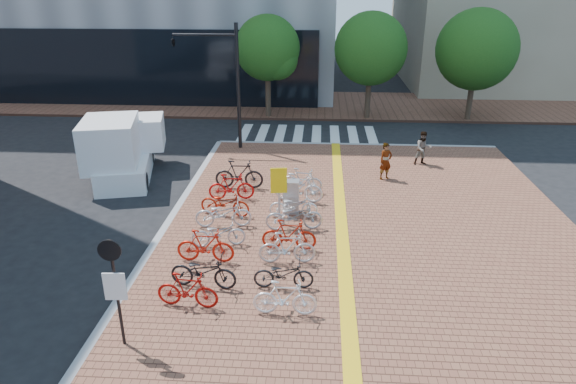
# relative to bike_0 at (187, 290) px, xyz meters

# --- Properties ---
(ground) EXTENTS (120.00, 120.00, 0.00)m
(ground) POSITION_rel_bike_0_xyz_m (2.08, 2.37, -0.63)
(ground) COLOR black
(ground) RESTS_ON ground
(kerb_west) EXTENTS (0.25, 34.00, 0.15)m
(kerb_west) POSITION_rel_bike_0_xyz_m (-1.92, -2.63, -0.56)
(kerb_west) COLOR gray
(kerb_west) RESTS_ON ground
(kerb_north) EXTENTS (14.00, 0.25, 0.15)m
(kerb_north) POSITION_rel_bike_0_xyz_m (5.08, 14.37, -0.56)
(kerb_north) COLOR gray
(kerb_north) RESTS_ON ground
(far_sidewalk) EXTENTS (70.00, 8.00, 0.15)m
(far_sidewalk) POSITION_rel_bike_0_xyz_m (2.08, 23.37, -0.56)
(far_sidewalk) COLOR brown
(far_sidewalk) RESTS_ON ground
(crosswalk) EXTENTS (7.50, 4.00, 0.01)m
(crosswalk) POSITION_rel_bike_0_xyz_m (2.58, 16.37, -0.63)
(crosswalk) COLOR silver
(crosswalk) RESTS_ON ground
(street_trees) EXTENTS (16.20, 4.60, 6.35)m
(street_trees) POSITION_rel_bike_0_xyz_m (7.12, 19.82, 3.46)
(street_trees) COLOR #38281E
(street_trees) RESTS_ON far_sidewalk
(bike_0) EXTENTS (1.65, 0.60, 0.97)m
(bike_0) POSITION_rel_bike_0_xyz_m (0.00, 0.00, 0.00)
(bike_0) COLOR #9E100B
(bike_0) RESTS_ON sidewalk
(bike_1) EXTENTS (1.90, 0.84, 0.97)m
(bike_1) POSITION_rel_bike_0_xyz_m (0.21, 0.93, -0.00)
(bike_1) COLOR black
(bike_1) RESTS_ON sidewalk
(bike_2) EXTENTS (1.73, 0.54, 1.03)m
(bike_2) POSITION_rel_bike_0_xyz_m (-0.03, 2.27, 0.03)
(bike_2) COLOR red
(bike_2) RESTS_ON sidewalk
(bike_3) EXTENTS (1.77, 0.91, 0.88)m
(bike_3) POSITION_rel_bike_0_xyz_m (0.18, 3.26, -0.04)
(bike_3) COLOR #BBBAC0
(bike_3) RESTS_ON sidewalk
(bike_4) EXTENTS (1.96, 0.90, 0.99)m
(bike_4) POSITION_rel_bike_0_xyz_m (0.08, 4.61, 0.01)
(bike_4) COLOR silver
(bike_4) RESTS_ON sidewalk
(bike_5) EXTENTS (1.89, 0.94, 0.95)m
(bike_5) POSITION_rel_bike_0_xyz_m (-0.03, 5.52, -0.01)
(bike_5) COLOR #A31F0B
(bike_5) RESTS_ON sidewalk
(bike_6) EXTENTS (1.77, 0.69, 1.04)m
(bike_6) POSITION_rel_bike_0_xyz_m (-0.03, 6.93, 0.03)
(bike_6) COLOR #BB0F0D
(bike_6) RESTS_ON sidewalk
(bike_7) EXTENTS (1.94, 0.57, 1.16)m
(bike_7) POSITION_rel_bike_0_xyz_m (0.09, 8.09, 0.09)
(bike_7) COLOR black
(bike_7) RESTS_ON sidewalk
(bike_8) EXTENTS (1.61, 0.47, 0.97)m
(bike_8) POSITION_rel_bike_0_xyz_m (2.50, -0.18, -0.00)
(bike_8) COLOR white
(bike_8) RESTS_ON sidewalk
(bike_9) EXTENTS (1.65, 0.62, 0.85)m
(bike_9) POSITION_rel_bike_0_xyz_m (2.38, 1.03, -0.06)
(bike_9) COLOR black
(bike_9) RESTS_ON sidewalk
(bike_10) EXTENTS (1.71, 0.60, 1.01)m
(bike_10) POSITION_rel_bike_0_xyz_m (2.39, 2.34, 0.02)
(bike_10) COLOR silver
(bike_10) RESTS_ON sidewalk
(bike_11) EXTENTS (1.69, 0.49, 1.01)m
(bike_11) POSITION_rel_bike_0_xyz_m (2.39, 3.17, 0.02)
(bike_11) COLOR #A01B0B
(bike_11) RESTS_ON sidewalk
(bike_12) EXTENTS (1.98, 0.92, 1.00)m
(bike_12) POSITION_rel_bike_0_xyz_m (2.47, 4.55, 0.02)
(bike_12) COLOR #A4A3A8
(bike_12) RESTS_ON sidewalk
(bike_13) EXTENTS (1.73, 0.64, 0.90)m
(bike_13) POSITION_rel_bike_0_xyz_m (2.41, 5.49, -0.04)
(bike_13) COLOR white
(bike_13) RESTS_ON sidewalk
(bike_14) EXTENTS (1.92, 0.85, 1.11)m
(bike_14) POSITION_rel_bike_0_xyz_m (2.52, 6.90, 0.07)
(bike_14) COLOR white
(bike_14) RESTS_ON sidewalk
(bike_15) EXTENTS (1.65, 0.72, 0.96)m
(bike_15) POSITION_rel_bike_0_xyz_m (2.62, 7.88, -0.00)
(bike_15) COLOR silver
(bike_15) RESTS_ON sidewalk
(pedestrian_a) EXTENTS (0.68, 0.59, 1.57)m
(pedestrian_a) POSITION_rel_bike_0_xyz_m (6.02, 9.50, 0.30)
(pedestrian_a) COLOR gray
(pedestrian_a) RESTS_ON sidewalk
(pedestrian_b) EXTENTS (0.82, 0.68, 1.53)m
(pedestrian_b) POSITION_rel_bike_0_xyz_m (7.90, 11.43, 0.28)
(pedestrian_b) COLOR #4C5161
(pedestrian_b) RESTS_ON sidewalk
(utility_box) EXTENTS (0.57, 0.42, 1.21)m
(utility_box) POSITION_rel_bike_0_xyz_m (2.29, 5.91, 0.12)
(utility_box) COLOR #ABACB0
(utility_box) RESTS_ON sidewalk
(yellow_sign) EXTENTS (0.55, 0.17, 2.03)m
(yellow_sign) POSITION_rel_bike_0_xyz_m (1.94, 4.97, 0.92)
(yellow_sign) COLOR #B7B7BC
(yellow_sign) RESTS_ON sidewalk
(notice_sign) EXTENTS (0.51, 0.12, 2.73)m
(notice_sign) POSITION_rel_bike_0_xyz_m (-1.13, -1.57, 1.24)
(notice_sign) COLOR black
(notice_sign) RESTS_ON sidewalk
(traffic_light_pole) EXTENTS (3.19, 1.23, 5.95)m
(traffic_light_pole) POSITION_rel_bike_0_xyz_m (-2.06, 13.42, 3.62)
(traffic_light_pole) COLOR black
(traffic_light_pole) RESTS_ON sidewalk
(box_truck) EXTENTS (3.07, 5.05, 2.72)m
(box_truck) POSITION_rel_bike_0_xyz_m (-5.00, 9.34, 0.65)
(box_truck) COLOR white
(box_truck) RESTS_ON ground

